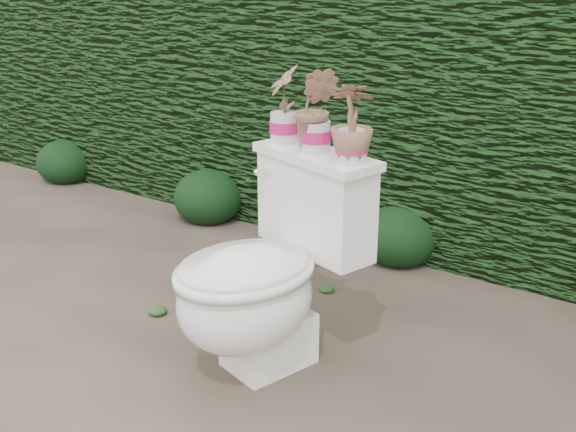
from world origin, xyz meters
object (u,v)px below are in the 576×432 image
Objects in this scene: toilet at (264,278)px; potted_plant_left at (284,106)px; potted_plant_center at (316,112)px; potted_plant_right at (352,125)px.

potted_plant_left is at bearing 126.86° from toilet.
potted_plant_right is at bearing -33.64° from potted_plant_center.
potted_plant_left is 0.36m from potted_plant_right.
potted_plant_left is (-0.10, 0.28, 0.56)m from toilet.
potted_plant_left is 0.17m from potted_plant_center.
toilet is at bearing -21.48° from potted_plant_left.
toilet is 2.91× the size of potted_plant_left.
toilet is at bearing -122.47° from potted_plant_center.
toilet is at bearing 11.56° from potted_plant_right.
potted_plant_left is at bearing 146.36° from potted_plant_center.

